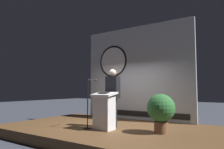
# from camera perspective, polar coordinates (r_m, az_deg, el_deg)

# --- Properties ---
(ground_plane) EXTENTS (40.00, 40.00, 0.00)m
(ground_plane) POSITION_cam_1_polar(r_m,az_deg,el_deg) (6.56, -0.87, -16.72)
(ground_plane) COLOR #383D47
(stage_platform) EXTENTS (6.40, 4.00, 0.30)m
(stage_platform) POSITION_cam_1_polar(r_m,az_deg,el_deg) (6.53, -0.87, -15.44)
(stage_platform) COLOR brown
(stage_platform) RESTS_ON ground
(banner_display) EXTENTS (4.41, 0.12, 3.57)m
(banner_display) POSITION_cam_1_polar(r_m,az_deg,el_deg) (8.04, 6.40, 0.57)
(banner_display) COLOR #B2B7C1
(banner_display) RESTS_ON stage_platform
(podium) EXTENTS (0.64, 0.50, 1.07)m
(podium) POSITION_cam_1_polar(r_m,az_deg,el_deg) (5.91, -2.17, -10.02)
(podium) COLOR silver
(podium) RESTS_ON stage_platform
(speaker_person) EXTENTS (0.40, 0.26, 1.75)m
(speaker_person) POSITION_cam_1_polar(r_m,az_deg,el_deg) (6.29, 0.22, -6.27)
(speaker_person) COLOR black
(speaker_person) RESTS_ON stage_platform
(microphone_stand) EXTENTS (0.24, 0.55, 1.47)m
(microphone_stand) POSITION_cam_1_polar(r_m,az_deg,el_deg) (6.13, -6.42, -9.84)
(microphone_stand) COLOR black
(microphone_stand) RESTS_ON stage_platform
(potted_plant) EXTENTS (0.73, 0.73, 1.01)m
(potted_plant) POSITION_cam_1_polar(r_m,az_deg,el_deg) (5.57, 13.34, -9.42)
(potted_plant) COLOR brown
(potted_plant) RESTS_ON stage_platform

